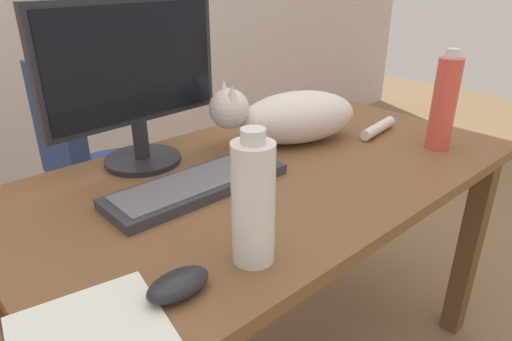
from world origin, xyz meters
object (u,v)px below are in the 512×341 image
keyboard (198,185)px  computer_mouse (178,284)px  water_bottle (253,202)px  spray_bottle (444,103)px  cat (291,116)px  monitor (134,78)px  office_chair (110,201)px

keyboard → computer_mouse: (-0.24, -0.28, 0.00)m
water_bottle → spray_bottle: spray_bottle is taller
cat → computer_mouse: cat is taller
monitor → water_bottle: bearing=-98.1°
monitor → computer_mouse: bearing=-113.9°
office_chair → computer_mouse: bearing=-107.6°
monitor → keyboard: size_ratio=1.09×
keyboard → cat: (0.39, 0.07, 0.07)m
cat → water_bottle: water_bottle is taller
water_bottle → office_chair: bearing=81.1°
monitor → spray_bottle: 0.84m
office_chair → water_bottle: (-0.15, -0.97, 0.44)m
monitor → computer_mouse: (-0.23, -0.51, -0.21)m
monitor → spray_bottle: monitor is taller
keyboard → computer_mouse: 0.37m
computer_mouse → cat: bearing=29.2°
monitor → cat: size_ratio=0.83×
office_chair → computer_mouse: 1.06m
monitor → keyboard: bearing=-86.8°
water_bottle → spray_bottle: size_ratio=0.88×
office_chair → spray_bottle: (0.60, -0.92, 0.45)m
keyboard → spray_bottle: size_ratio=1.58×
spray_bottle → office_chair: bearing=123.3°
cat → keyboard: bearing=-169.7°
monitor → water_bottle: 0.54m
computer_mouse → office_chair: bearing=72.4°
monitor → spray_bottle: bearing=-34.8°
monitor → spray_bottle: size_ratio=1.72×
keyboard → computer_mouse: computer_mouse is taller
spray_bottle → cat: bearing=132.1°
monitor → office_chair: bearing=80.2°
cat → spray_bottle: 0.42m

